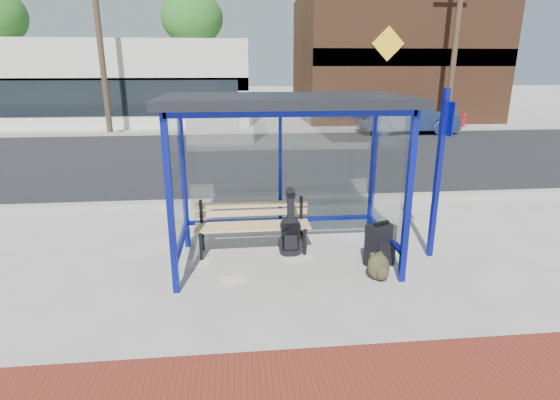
{
  "coord_description": "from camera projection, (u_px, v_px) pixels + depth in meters",
  "views": [
    {
      "loc": [
        -0.69,
        -5.9,
        2.79
      ],
      "look_at": [
        -0.06,
        0.2,
        0.91
      ],
      "focal_mm": 28.0,
      "sensor_mm": 36.0,
      "label": 1
    }
  ],
  "objects": [
    {
      "name": "ground",
      "position": [
        285.0,
        262.0,
        6.5
      ],
      "size": [
        120.0,
        120.0,
        0.0
      ],
      "primitive_type": "plane",
      "color": "#B2ADA0",
      "rests_on": "ground"
    },
    {
      "name": "brick_paver_strip",
      "position": [
        317.0,
        382.0,
        4.02
      ],
      "size": [
        60.0,
        1.0,
        0.01
      ],
      "primitive_type": "cube",
      "color": "maroon",
      "rests_on": "ground"
    },
    {
      "name": "curb_near",
      "position": [
        270.0,
        201.0,
        9.24
      ],
      "size": [
        60.0,
        0.25,
        0.12
      ],
      "primitive_type": "cube",
      "color": "gray",
      "rests_on": "ground"
    },
    {
      "name": "street_asphalt",
      "position": [
        257.0,
        156.0,
        14.11
      ],
      "size": [
        60.0,
        10.0,
        0.0
      ],
      "primitive_type": "cube",
      "color": "black",
      "rests_on": "ground"
    },
    {
      "name": "curb_far",
      "position": [
        251.0,
        132.0,
        18.94
      ],
      "size": [
        60.0,
        0.25,
        0.12
      ],
      "primitive_type": "cube",
      "color": "gray",
      "rests_on": "ground"
    },
    {
      "name": "far_sidewalk",
      "position": [
        250.0,
        128.0,
        20.76
      ],
      "size": [
        60.0,
        4.0,
        0.01
      ],
      "primitive_type": "cube",
      "color": "#B2ADA0",
      "rests_on": "ground"
    },
    {
      "name": "bus_shelter",
      "position": [
        285.0,
        121.0,
        5.96
      ],
      "size": [
        3.3,
        1.8,
        2.42
      ],
      "color": "navy",
      "rests_on": "ground"
    },
    {
      "name": "storefront_white",
      "position": [
        69.0,
        83.0,
        22.14
      ],
      "size": [
        18.0,
        6.04,
        4.0
      ],
      "color": "silver",
      "rests_on": "ground"
    },
    {
      "name": "storefront_brown",
      "position": [
        392.0,
        59.0,
        23.93
      ],
      "size": [
        10.0,
        7.08,
        6.4
      ],
      "color": "#59331E",
      "rests_on": "ground"
    },
    {
      "name": "tree_mid",
      "position": [
        192.0,
        19.0,
        25.53
      ],
      "size": [
        3.6,
        3.6,
        7.03
      ],
      "color": "#4C3826",
      "rests_on": "ground"
    },
    {
      "name": "tree_right",
      "position": [
        445.0,
        22.0,
        27.04
      ],
      "size": [
        3.6,
        3.6,
        7.03
      ],
      "color": "#4C3826",
      "rests_on": "ground"
    },
    {
      "name": "utility_pole_west",
      "position": [
        99.0,
        32.0,
        17.45
      ],
      "size": [
        1.6,
        0.24,
        8.0
      ],
      "color": "#4C3826",
      "rests_on": "ground"
    },
    {
      "name": "utility_pole_east",
      "position": [
        456.0,
        35.0,
        18.92
      ],
      "size": [
        1.6,
        0.24,
        8.0
      ],
      "color": "#4C3826",
      "rests_on": "ground"
    },
    {
      "name": "bench",
      "position": [
        252.0,
        223.0,
        6.75
      ],
      "size": [
        1.77,
        0.45,
        0.83
      ],
      "rotation": [
        0.0,
        0.0,
        0.01
      ],
      "color": "black",
      "rests_on": "ground"
    },
    {
      "name": "guitar_bag",
      "position": [
        290.0,
        233.0,
        6.6
      ],
      "size": [
        0.37,
        0.11,
        1.02
      ],
      "rotation": [
        0.0,
        0.0,
        0.01
      ],
      "color": "black",
      "rests_on": "ground"
    },
    {
      "name": "suitcase",
      "position": [
        380.0,
        245.0,
        6.3
      ],
      "size": [
        0.46,
        0.38,
        0.68
      ],
      "rotation": [
        0.0,
        0.0,
        0.42
      ],
      "color": "black",
      "rests_on": "ground"
    },
    {
      "name": "backpack",
      "position": [
        379.0,
        267.0,
        5.92
      ],
      "size": [
        0.36,
        0.33,
        0.38
      ],
      "rotation": [
        0.0,
        0.0,
        0.21
      ],
      "color": "#2E2C19",
      "rests_on": "ground"
    },
    {
      "name": "sign_post",
      "position": [
        439.0,
        166.0,
        6.32
      ],
      "size": [
        0.12,
        0.31,
        2.51
      ],
      "rotation": [
        0.0,
        0.0,
        0.13
      ],
      "color": "#0C1287",
      "rests_on": "ground"
    },
    {
      "name": "newspaper_a",
      "position": [
        197.0,
        263.0,
        6.44
      ],
      "size": [
        0.4,
        0.35,
        0.01
      ],
      "primitive_type": "cube",
      "rotation": [
        0.0,
        0.0,
        0.23
      ],
      "color": "white",
      "rests_on": "ground"
    },
    {
      "name": "newspaper_b",
      "position": [
        233.0,
        280.0,
        5.95
      ],
      "size": [
        0.41,
        0.36,
        0.01
      ],
      "primitive_type": "cube",
      "rotation": [
        0.0,
        0.0,
        0.29
      ],
      "color": "white",
      "rests_on": "ground"
    },
    {
      "name": "newspaper_c",
      "position": [
        297.0,
        257.0,
        6.66
      ],
      "size": [
        0.51,
        0.46,
        0.01
      ],
      "primitive_type": "cube",
      "rotation": [
        0.0,
        0.0,
        0.39
      ],
      "color": "white",
      "rests_on": "ground"
    },
    {
      "name": "parked_car",
      "position": [
        407.0,
        117.0,
        18.75
      ],
      "size": [
        4.27,
        1.57,
        1.4
      ],
      "primitive_type": "imported",
      "rotation": [
        0.0,
        0.0,
        1.59
      ],
      "color": "#1B2A4B",
      "rests_on": "ground"
    },
    {
      "name": "fire_hydrant",
      "position": [
        464.0,
        120.0,
        20.65
      ],
      "size": [
        0.3,
        0.2,
        0.67
      ],
      "rotation": [
        0.0,
        0.0,
        0.1
      ],
      "color": "#B80D18",
      "rests_on": "ground"
    }
  ]
}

